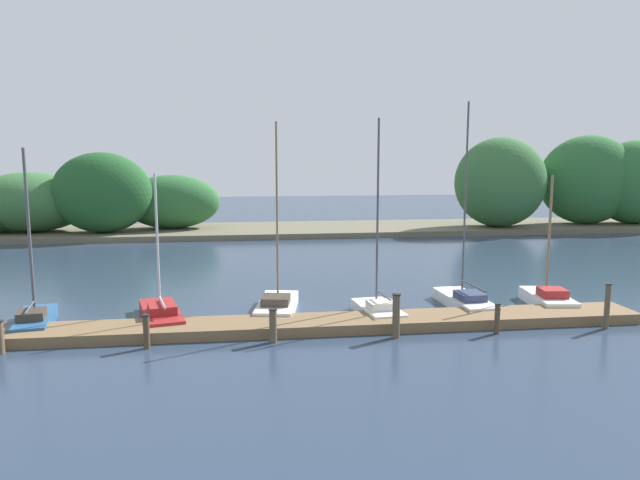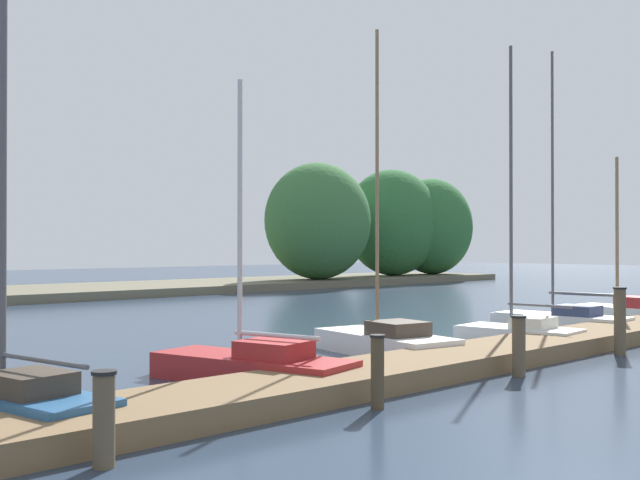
{
  "view_description": "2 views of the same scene",
  "coord_description": "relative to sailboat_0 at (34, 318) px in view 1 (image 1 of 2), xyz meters",
  "views": [
    {
      "loc": [
        -2.61,
        -5.39,
        5.81
      ],
      "look_at": [
        0.09,
        14.77,
        2.88
      ],
      "focal_mm": 32.71,
      "sensor_mm": 36.0,
      "label": 1
    },
    {
      "loc": [
        -13.67,
        5.0,
        2.32
      ],
      "look_at": [
        -2.62,
        16.53,
        2.46
      ],
      "focal_mm": 42.62,
      "sensor_mm": 36.0,
      "label": 2
    }
  ],
  "objects": [
    {
      "name": "dock_pier",
      "position": [
        9.72,
        -1.47,
        -0.17
      ],
      "size": [
        22.36,
        1.8,
        0.35
      ],
      "color": "brown",
      "rests_on": "ground"
    },
    {
      "name": "far_shore",
      "position": [
        15.18,
        23.12,
        2.55
      ],
      "size": [
        64.44,
        8.4,
        7.47
      ],
      "color": "#66604C",
      "rests_on": "ground"
    },
    {
      "name": "sailboat_0",
      "position": [
        0.0,
        0.0,
        0.0
      ],
      "size": [
        1.64,
        3.58,
        6.09
      ],
      "rotation": [
        0.0,
        0.0,
        1.74
      ],
      "color": "#285684",
      "rests_on": "ground"
    },
    {
      "name": "sailboat_1",
      "position": [
        4.17,
        0.22,
        -0.04
      ],
      "size": [
        2.04,
        4.04,
        5.22
      ],
      "rotation": [
        0.0,
        0.0,
        1.81
      ],
      "color": "maroon",
      "rests_on": "ground"
    },
    {
      "name": "sailboat_2",
      "position": [
        8.35,
        0.86,
        -0.03
      ],
      "size": [
        1.9,
        3.88,
        7.06
      ],
      "rotation": [
        0.0,
        0.0,
        1.4
      ],
      "color": "white",
      "rests_on": "ground"
    },
    {
      "name": "sailboat_3",
      "position": [
        11.93,
        -0.23,
        -0.02
      ],
      "size": [
        1.52,
        3.06,
        7.14
      ],
      "rotation": [
        0.0,
        0.0,
        1.67
      ],
      "color": "white",
      "rests_on": "ground"
    },
    {
      "name": "sailboat_4",
      "position": [
        15.56,
        0.67,
        -0.02
      ],
      "size": [
        1.42,
        3.9,
        7.84
      ],
      "rotation": [
        0.0,
        0.0,
        1.62
      ],
      "color": "white",
      "rests_on": "ground"
    },
    {
      "name": "sailboat_5",
      "position": [
        18.85,
        0.36,
        -0.01
      ],
      "size": [
        1.63,
        3.35,
        5.09
      ],
      "rotation": [
        0.0,
        0.0,
        1.44
      ],
      "color": "white",
      "rests_on": "ground"
    },
    {
      "name": "mooring_piling_0",
      "position": [
        -0.07,
        -2.7,
        0.17
      ],
      "size": [
        0.27,
        0.27,
        1.02
      ],
      "color": "brown",
      "rests_on": "ground"
    },
    {
      "name": "mooring_piling_1",
      "position": [
        4.15,
        -2.77,
        0.19
      ],
      "size": [
        0.22,
        0.22,
        1.06
      ],
      "color": "#4C3D28",
      "rests_on": "ground"
    },
    {
      "name": "mooring_piling_2",
      "position": [
        8.0,
        -2.7,
        0.2
      ],
      "size": [
        0.27,
        0.27,
        1.09
      ],
      "color": "brown",
      "rests_on": "ground"
    },
    {
      "name": "mooring_piling_3",
      "position": [
        11.95,
        -2.74,
        0.38
      ],
      "size": [
        0.28,
        0.28,
        1.45
      ],
      "color": "brown",
      "rests_on": "ground"
    },
    {
      "name": "mooring_piling_4",
      "position": [
        15.37,
        -2.77,
        0.17
      ],
      "size": [
        0.2,
        0.2,
        1.03
      ],
      "color": "#4C3D28",
      "rests_on": "ground"
    },
    {
      "name": "mooring_piling_5",
      "position": [
        19.3,
        -2.71,
        0.44
      ],
      "size": [
        0.21,
        0.21,
        1.57
      ],
      "color": "brown",
      "rests_on": "ground"
    }
  ]
}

